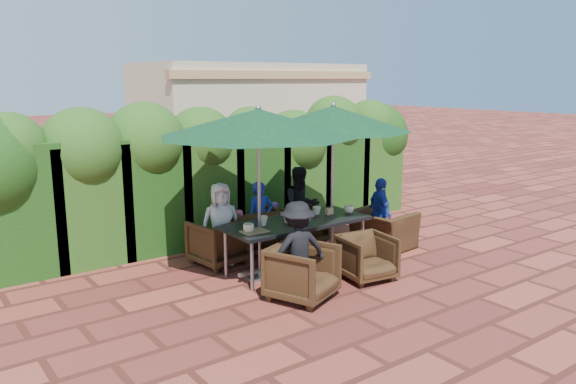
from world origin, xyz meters
TOP-DOWN VIEW (x-y plane):
  - ground at (0.00, 0.00)m, footprint 80.00×80.00m
  - dining_table at (-0.13, 0.07)m, footprint 2.22×0.90m
  - umbrella_left at (-0.76, 0.12)m, footprint 2.80×2.80m
  - umbrella_right at (0.62, 0.15)m, footprint 2.39×2.39m
  - chair_far_left at (-0.93, 0.99)m, footprint 0.83×0.79m
  - chair_far_mid at (-0.19, 1.13)m, footprint 0.92×0.87m
  - chair_far_right at (0.78, 1.11)m, footprint 0.70×0.66m
  - chair_near_left at (-0.75, -0.88)m, footprint 0.98×0.96m
  - chair_near_right at (0.43, -0.84)m, footprint 0.78×0.74m
  - chair_end_right at (1.72, 0.11)m, footprint 0.73×1.02m
  - adult_far_left at (-0.88, 0.99)m, footprint 0.70×0.53m
  - adult_far_mid at (-0.11, 1.06)m, footprint 0.49×0.42m
  - adult_far_right at (0.66, 0.98)m, footprint 0.73×0.53m
  - adult_near_left at (-0.77, -0.79)m, footprint 0.88×0.54m
  - adult_end_right at (1.71, 0.17)m, footprint 0.54×0.77m
  - child_left at (-0.51, 1.04)m, footprint 0.35×0.32m
  - child_right at (0.28, 1.20)m, footprint 0.35×0.32m
  - pedestrian_a at (1.83, 4.13)m, footprint 1.67×1.36m
  - pedestrian_b at (2.75, 4.45)m, footprint 0.88×0.59m
  - pedestrian_c at (3.39, 4.42)m, footprint 1.25×1.25m
  - cup_a at (-1.03, -0.04)m, footprint 0.15×0.15m
  - cup_b at (-0.68, 0.14)m, footprint 0.15×0.15m
  - cup_c at (-0.09, -0.08)m, footprint 0.17×0.17m
  - cup_d at (0.37, 0.21)m, footprint 0.13×0.13m
  - cup_e at (0.83, -0.02)m, footprint 0.15×0.15m
  - ketchup_bottle at (-0.21, 0.06)m, footprint 0.04×0.04m
  - sauce_bottle at (-0.22, 0.10)m, footprint 0.04×0.04m
  - serving_tray at (-0.96, -0.08)m, footprint 0.35×0.25m
  - number_block_left at (-0.28, 0.08)m, footprint 0.12×0.06m
  - number_block_right at (0.52, 0.09)m, footprint 0.12×0.06m
  - hedge_wall at (-0.18, 2.32)m, footprint 9.10×1.60m
  - building at (3.50, 6.99)m, footprint 6.20×3.08m

SIDE VIEW (x-z plane):
  - ground at x=0.00m, z-range 0.00..0.00m
  - chair_near_right at x=0.43m, z-range 0.00..0.71m
  - chair_far_right at x=0.78m, z-range 0.00..0.71m
  - chair_far_left at x=-0.93m, z-range 0.00..0.77m
  - child_right at x=0.28m, z-range 0.00..0.78m
  - child_left at x=-0.51m, z-range 0.00..0.79m
  - chair_near_left at x=-0.75m, z-range 0.00..0.79m
  - chair_far_mid at x=-0.19m, z-range 0.00..0.82m
  - chair_end_right at x=1.72m, z-range 0.00..0.84m
  - adult_end_right at x=1.71m, z-range 0.00..1.18m
  - adult_far_mid at x=-0.11m, z-range 0.00..1.19m
  - adult_far_left at x=-0.88m, z-range 0.00..1.27m
  - adult_near_left at x=-0.77m, z-range 0.00..1.28m
  - dining_table at x=-0.13m, z-range 0.30..1.05m
  - adult_far_right at x=0.66m, z-range 0.00..1.37m
  - serving_tray at x=-0.96m, z-range 0.75..0.77m
  - number_block_left at x=-0.28m, z-range 0.75..0.85m
  - number_block_right at x=0.52m, z-range 0.75..0.85m
  - cup_e at x=0.83m, z-range 0.75..0.87m
  - cup_a at x=-1.03m, z-range 0.75..0.87m
  - cup_d at x=0.37m, z-range 0.75..0.87m
  - cup_c at x=-0.09m, z-range 0.75..0.88m
  - cup_b at x=-0.68m, z-range 0.75..0.89m
  - ketchup_bottle at x=-0.21m, z-range 0.75..0.92m
  - sauce_bottle at x=-0.22m, z-range 0.75..0.92m
  - pedestrian_b at x=2.75m, z-range 0.00..1.72m
  - pedestrian_a at x=1.83m, z-range 0.00..1.73m
  - pedestrian_c at x=3.39m, z-range 0.00..1.89m
  - hedge_wall at x=-0.18m, z-range 0.13..2.61m
  - building at x=3.50m, z-range 0.01..3.21m
  - umbrella_right at x=0.62m, z-range 0.98..3.44m
  - umbrella_left at x=-0.76m, z-range 0.98..3.44m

